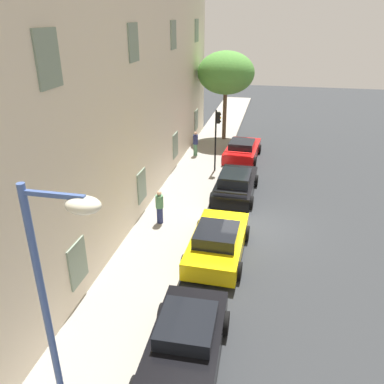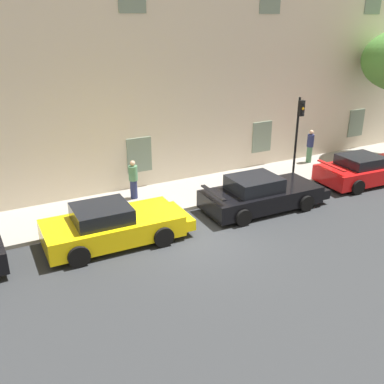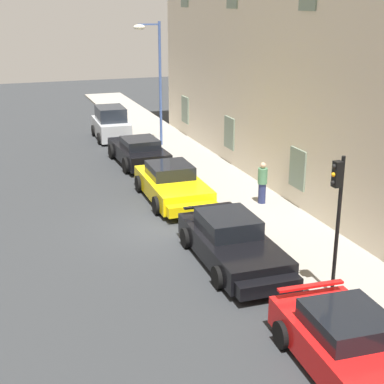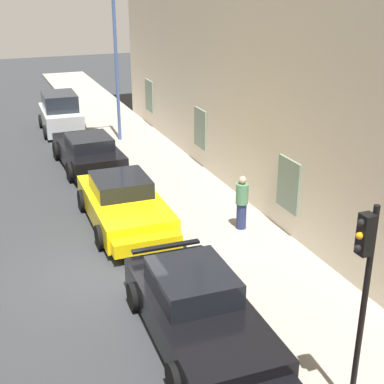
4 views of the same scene
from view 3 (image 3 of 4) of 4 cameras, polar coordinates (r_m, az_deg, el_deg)
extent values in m
plane|color=#2B2D30|center=(20.16, -2.88, -3.43)|extent=(80.00, 80.00, 0.00)
cube|color=gray|center=(21.44, 6.81, -1.97)|extent=(60.00, 3.01, 0.14)
cube|color=beige|center=(22.19, 17.09, 15.75)|extent=(32.21, 4.93, 13.51)
cube|color=gray|center=(33.11, -0.70, 8.20)|extent=(1.10, 0.06, 1.50)
cube|color=gray|center=(27.21, 3.74, 5.90)|extent=(1.10, 0.06, 1.50)
cube|color=gray|center=(21.64, 10.47, 2.30)|extent=(1.10, 0.06, 1.50)
cube|color=black|center=(27.86, -5.37, 3.94)|extent=(4.54, 2.07, 0.67)
cube|color=black|center=(27.42, -5.21, 4.89)|extent=(1.84, 1.61, 0.44)
cube|color=black|center=(29.73, -6.42, 4.67)|extent=(1.39, 1.83, 0.37)
cylinder|color=black|center=(28.98, -7.98, 4.04)|extent=(0.74, 0.26, 0.74)
cylinder|color=black|center=(29.47, -4.28, 4.41)|extent=(0.74, 0.26, 0.74)
cylinder|color=black|center=(26.37, -6.56, 2.64)|extent=(0.74, 0.26, 0.74)
cylinder|color=black|center=(26.90, -2.54, 3.07)|extent=(0.74, 0.26, 0.74)
cube|color=yellow|center=(22.64, -1.96, 0.53)|extent=(4.54, 2.11, 0.70)
cube|color=black|center=(22.78, -2.22, 2.21)|extent=(1.83, 1.66, 0.50)
cube|color=yellow|center=(20.88, -0.39, -1.29)|extent=(1.38, 1.89, 0.39)
cylinder|color=black|center=(21.76, 1.67, -0.77)|extent=(0.69, 0.25, 0.69)
cylinder|color=black|center=(21.17, -3.50, -1.35)|extent=(0.69, 0.25, 0.69)
cylinder|color=black|center=(24.26, -0.60, 1.30)|extent=(0.69, 0.25, 0.69)
cylinder|color=black|center=(23.74, -5.28, 0.83)|extent=(0.69, 0.25, 0.69)
cube|color=black|center=(17.35, 4.01, -5.41)|extent=(4.73, 2.07, 0.67)
cube|color=black|center=(17.41, 3.62, -3.13)|extent=(1.91, 1.61, 0.54)
cube|color=black|center=(15.68, 6.88, -8.57)|extent=(1.45, 1.84, 0.37)
cube|color=black|center=(19.00, 1.60, -1.37)|extent=(0.20, 1.67, 0.06)
cylinder|color=black|center=(16.61, 9.06, -7.44)|extent=(0.65, 0.25, 0.64)
cylinder|color=black|center=(15.88, 2.68, -8.50)|extent=(0.65, 0.25, 0.64)
cylinder|color=black|center=(19.00, 5.09, -3.84)|extent=(0.65, 0.25, 0.64)
cylinder|color=black|center=(18.36, -0.56, -4.59)|extent=(0.65, 0.25, 0.64)
cube|color=red|center=(12.89, 15.87, -15.26)|extent=(4.48, 2.23, 0.69)
cube|color=black|center=(12.82, 15.32, -12.39)|extent=(1.84, 1.69, 0.45)
cube|color=red|center=(14.08, 11.76, -9.16)|extent=(0.26, 1.70, 0.06)
cylinder|color=black|center=(14.42, 16.37, -12.29)|extent=(0.66, 0.28, 0.65)
cylinder|color=black|center=(13.55, 9.03, -13.87)|extent=(0.66, 0.28, 0.65)
cube|color=#B2B7BC|center=(33.16, -8.06, 6.30)|extent=(3.62, 1.80, 0.95)
cube|color=#1E232B|center=(32.99, -8.13, 7.76)|extent=(2.19, 1.56, 0.77)
cylinder|color=black|center=(32.35, -6.21, 5.54)|extent=(0.65, 0.22, 0.65)
cylinder|color=black|center=(32.06, -9.19, 5.29)|extent=(0.65, 0.22, 0.65)
cylinder|color=black|center=(34.40, -6.96, 6.30)|extent=(0.65, 0.22, 0.65)
cylinder|color=black|center=(34.13, -9.77, 6.07)|extent=(0.65, 0.22, 0.65)
cylinder|color=black|center=(15.09, 14.31, -3.45)|extent=(0.10, 0.10, 3.78)
cube|color=black|center=(14.55, 14.30, 1.74)|extent=(0.22, 0.20, 0.66)
sphere|color=black|center=(14.44, 14.00, 2.49)|extent=(0.12, 0.12, 0.12)
sphere|color=orange|center=(14.49, 13.93, 1.70)|extent=(0.12, 0.12, 0.12)
sphere|color=black|center=(14.55, 13.87, 0.91)|extent=(0.12, 0.12, 0.12)
cylinder|color=#3F5999|center=(30.49, -3.18, 10.61)|extent=(0.14, 0.14, 6.42)
cube|color=#3F5999|center=(30.07, -4.33, 16.33)|extent=(0.08, 1.10, 0.08)
ellipsoid|color=#EAE5C6|center=(29.94, -5.28, 16.05)|extent=(0.44, 0.60, 0.28)
cylinder|color=navy|center=(22.06, 6.99, -0.12)|extent=(0.34, 0.34, 0.78)
cylinder|color=#4C7F59|center=(21.85, 7.06, 1.60)|extent=(0.43, 0.43, 0.60)
sphere|color=tan|center=(21.73, 7.10, 2.66)|extent=(0.22, 0.22, 0.22)
camera|label=1|loc=(34.34, -12.60, 20.60)|focal=36.57mm
camera|label=2|loc=(25.11, -35.31, 14.23)|focal=40.79mm
camera|label=4|loc=(6.29, 7.00, 14.40)|focal=51.42mm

